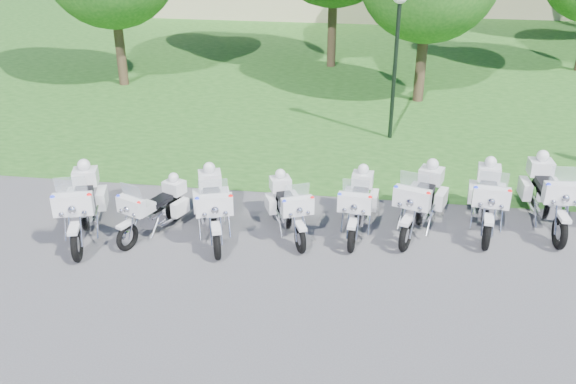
# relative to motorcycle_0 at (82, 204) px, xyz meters

# --- Properties ---
(ground) EXTENTS (100.00, 100.00, 0.00)m
(ground) POSITION_rel_motorcycle_0_xyz_m (5.21, -0.39, -0.74)
(ground) COLOR #4D4D51
(ground) RESTS_ON ground
(grass_lawn) EXTENTS (100.00, 48.00, 0.01)m
(grass_lawn) POSITION_rel_motorcycle_0_xyz_m (5.21, 26.61, -0.74)
(grass_lawn) COLOR #24551A
(grass_lawn) RESTS_ON ground
(motorcycle_0) EXTENTS (1.33, 2.57, 1.77)m
(motorcycle_0) POSITION_rel_motorcycle_0_xyz_m (0.00, 0.00, 0.00)
(motorcycle_0) COLOR black
(motorcycle_0) RESTS_ON ground
(motorcycle_1) EXTENTS (1.24, 2.02, 1.44)m
(motorcycle_1) POSITION_rel_motorcycle_0_xyz_m (1.53, 0.31, -0.14)
(motorcycle_1) COLOR black
(motorcycle_1) RESTS_ON ground
(motorcycle_2) EXTENTS (1.31, 2.43, 1.69)m
(motorcycle_2) POSITION_rel_motorcycle_0_xyz_m (2.81, 0.43, -0.04)
(motorcycle_2) COLOR black
(motorcycle_2) RESTS_ON ground
(motorcycle_3) EXTENTS (1.28, 2.08, 1.49)m
(motorcycle_3) POSITION_rel_motorcycle_0_xyz_m (4.44, 0.76, -0.12)
(motorcycle_3) COLOR black
(motorcycle_3) RESTS_ON ground
(motorcycle_4) EXTENTS (0.87, 2.33, 1.57)m
(motorcycle_4) POSITION_rel_motorcycle_0_xyz_m (5.96, 1.07, -0.09)
(motorcycle_4) COLOR black
(motorcycle_4) RESTS_ON ground
(motorcycle_5) EXTENTS (1.32, 2.45, 1.70)m
(motorcycle_5) POSITION_rel_motorcycle_0_xyz_m (7.33, 1.31, -0.03)
(motorcycle_5) COLOR black
(motorcycle_5) RESTS_ON ground
(motorcycle_6) EXTENTS (1.00, 2.51, 1.69)m
(motorcycle_6) POSITION_rel_motorcycle_0_xyz_m (8.82, 1.64, -0.04)
(motorcycle_6) COLOR black
(motorcycle_6) RESTS_ON ground
(motorcycle_7) EXTENTS (0.95, 2.64, 1.77)m
(motorcycle_7) POSITION_rel_motorcycle_0_xyz_m (10.18, 1.97, 0.00)
(motorcycle_7) COLOR black
(motorcycle_7) RESTS_ON ground
(lamp_post) EXTENTS (0.44, 0.44, 4.42)m
(lamp_post) POSITION_rel_motorcycle_0_xyz_m (6.69, 6.89, 2.57)
(lamp_post) COLOR black
(lamp_post) RESTS_ON ground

